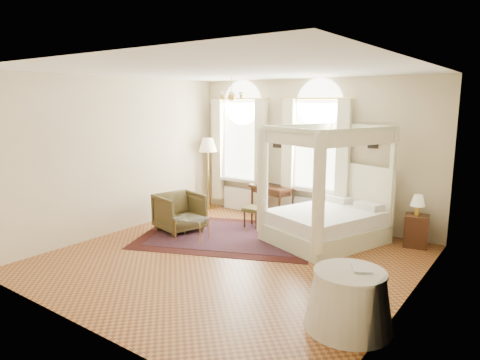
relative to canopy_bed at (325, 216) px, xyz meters
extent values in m
plane|color=#985E2C|center=(-0.94, -1.84, -0.53)|extent=(6.00, 6.00, 0.00)
plane|color=beige|center=(-0.94, 1.16, 1.12)|extent=(6.00, 0.00, 6.00)
plane|color=beige|center=(-0.94, -4.84, 1.12)|extent=(6.00, 0.00, 6.00)
plane|color=beige|center=(-3.94, -1.84, 1.12)|extent=(0.00, 6.00, 6.00)
plane|color=beige|center=(2.06, -1.84, 1.12)|extent=(0.00, 6.00, 6.00)
plane|color=white|center=(-0.94, -1.84, 2.77)|extent=(6.00, 6.00, 0.00)
cube|color=white|center=(-2.84, 1.13, 1.27)|extent=(1.10, 0.04, 1.90)
cylinder|color=white|center=(-2.84, 1.13, 2.22)|extent=(1.10, 0.04, 1.10)
cube|color=white|center=(-2.84, 1.04, 0.28)|extent=(1.32, 0.24, 0.08)
cube|color=#EDE7C4|center=(-3.51, 0.96, 1.02)|extent=(0.28, 0.14, 2.60)
cube|color=#EDE7C4|center=(-2.17, 0.96, 1.02)|extent=(0.28, 0.14, 2.60)
cube|color=white|center=(-2.84, 1.06, -0.23)|extent=(1.00, 0.12, 0.58)
cube|color=white|center=(-0.74, 1.13, 1.27)|extent=(1.10, 0.04, 1.90)
cylinder|color=white|center=(-0.74, 1.13, 2.22)|extent=(1.10, 0.04, 1.10)
cube|color=white|center=(-0.74, 1.04, 0.28)|extent=(1.32, 0.24, 0.08)
cube|color=#EDE7C4|center=(-1.41, 0.96, 1.02)|extent=(0.28, 0.14, 2.60)
cube|color=#EDE7C4|center=(-0.07, 0.96, 1.02)|extent=(0.28, 0.14, 2.60)
cube|color=white|center=(-0.74, 1.06, -0.23)|extent=(1.00, 0.12, 0.58)
cylinder|color=gold|center=(-1.84, -0.64, 2.57)|extent=(0.02, 0.02, 0.40)
sphere|color=gold|center=(-1.84, -0.64, 2.35)|extent=(0.16, 0.16, 0.16)
sphere|color=#F8EBC1|center=(-1.62, -0.64, 2.42)|extent=(0.07, 0.07, 0.07)
sphere|color=#F8EBC1|center=(-1.73, -0.45, 2.42)|extent=(0.07, 0.07, 0.07)
sphere|color=#F8EBC1|center=(-1.95, -0.45, 2.42)|extent=(0.07, 0.07, 0.07)
sphere|color=#F8EBC1|center=(-2.06, -0.64, 2.42)|extent=(0.07, 0.07, 0.07)
sphere|color=#F8EBC1|center=(-1.95, -0.83, 2.42)|extent=(0.07, 0.07, 0.07)
sphere|color=#F8EBC1|center=(-1.73, -0.83, 2.42)|extent=(0.07, 0.07, 0.07)
cube|color=black|center=(-1.79, 1.13, 1.32)|extent=(0.26, 0.03, 0.32)
cube|color=black|center=(0.51, 1.13, 1.42)|extent=(0.22, 0.03, 0.26)
cube|color=beige|center=(0.00, 0.01, -0.35)|extent=(2.29, 2.54, 0.36)
cube|color=white|center=(0.00, 0.01, -0.03)|extent=(2.17, 2.41, 0.28)
cube|color=#EDE7C4|center=(0.34, 0.96, 0.37)|extent=(1.62, 0.64, 1.19)
cube|color=beige|center=(-0.40, 1.20, 0.61)|extent=(0.11, 0.11, 2.29)
cube|color=beige|center=(1.08, 0.67, 0.61)|extent=(0.11, 0.11, 2.29)
cube|color=beige|center=(-1.07, -0.65, 0.61)|extent=(0.11, 0.11, 2.29)
cube|color=beige|center=(0.41, -1.18, 0.61)|extent=(0.11, 0.11, 2.29)
cube|color=beige|center=(0.34, 0.94, 1.76)|extent=(1.62, 0.64, 0.08)
cube|color=beige|center=(-0.33, -0.91, 1.76)|extent=(1.62, 0.64, 0.08)
cube|color=beige|center=(-0.74, 0.28, 1.76)|extent=(0.78, 1.99, 0.08)
cube|color=beige|center=(0.74, -0.25, 1.76)|extent=(0.78, 1.99, 0.08)
cube|color=#EDE7C4|center=(0.34, 0.94, 1.62)|extent=(1.66, 0.63, 0.28)
cube|color=#EDE7C4|center=(-0.33, -0.91, 1.62)|extent=(1.66, 0.63, 0.28)
cube|color=#EDE7C4|center=(-0.74, 0.28, 1.62)|extent=(0.76, 2.04, 0.28)
cube|color=#EDE7C4|center=(0.74, -0.25, 1.62)|extent=(0.76, 2.04, 0.28)
cylinder|color=#EDE7C4|center=(-1.07, -0.65, 0.71)|extent=(0.22, 0.22, 2.09)
cylinder|color=#EDE7C4|center=(0.41, -1.18, 0.71)|extent=(0.22, 0.22, 2.09)
cube|color=#3A1B0F|center=(1.57, 0.78, -0.22)|extent=(0.51, 0.48, 0.63)
cylinder|color=gold|center=(1.56, 0.79, 0.19)|extent=(0.12, 0.12, 0.19)
cone|color=#F8EBC1|center=(1.56, 0.79, 0.39)|extent=(0.27, 0.27, 0.21)
cube|color=#3A1B0F|center=(-1.77, 0.86, 0.24)|extent=(1.16, 0.79, 0.06)
cube|color=#3A1B0F|center=(-1.77, 0.86, 0.14)|extent=(1.04, 0.66, 0.11)
cylinder|color=#3A1B0F|center=(-2.18, 1.17, -0.16)|extent=(0.05, 0.05, 0.75)
cylinder|color=#3A1B0F|center=(-1.27, 0.96, -0.16)|extent=(0.05, 0.05, 0.75)
cylinder|color=#3A1B0F|center=(-2.28, 0.76, -0.16)|extent=(0.05, 0.05, 0.75)
cylinder|color=#3A1B0F|center=(-1.36, 0.54, -0.16)|extent=(0.05, 0.05, 0.75)
imported|color=black|center=(-1.63, 0.96, 0.28)|extent=(0.33, 0.23, 0.02)
cube|color=#4B4220|center=(-1.70, -0.02, -0.10)|extent=(0.42, 0.42, 0.08)
cylinder|color=#3A1B0F|center=(-1.84, -0.17, -0.34)|extent=(0.04, 0.04, 0.39)
cylinder|color=#3A1B0F|center=(-1.54, -0.16, -0.34)|extent=(0.04, 0.04, 0.39)
cylinder|color=#3A1B0F|center=(-1.85, 0.13, -0.34)|extent=(0.04, 0.04, 0.39)
cylinder|color=#3A1B0F|center=(-1.55, 0.14, -0.34)|extent=(0.04, 0.04, 0.39)
imported|color=#43381D|center=(-2.87, -1.17, -0.11)|extent=(1.11, 1.09, 0.83)
cube|color=white|center=(-2.27, -1.44, -0.10)|extent=(0.74, 0.59, 0.02)
cylinder|color=gold|center=(-2.50, -1.68, -0.31)|extent=(0.03, 0.03, 0.43)
cylinder|color=gold|center=(-1.95, -1.56, -0.31)|extent=(0.03, 0.03, 0.43)
cylinder|color=gold|center=(-2.58, -1.33, -0.31)|extent=(0.03, 0.03, 0.43)
cylinder|color=gold|center=(-2.04, -1.20, -0.31)|extent=(0.03, 0.03, 0.43)
cylinder|color=gold|center=(-3.64, 0.72, -0.51)|extent=(0.33, 0.33, 0.03)
cylinder|color=gold|center=(-3.64, 0.72, 0.29)|extent=(0.04, 0.04, 1.63)
cone|color=#F8EBC1|center=(-3.64, 0.72, 1.16)|extent=(0.48, 0.48, 0.35)
cube|color=#39100D|center=(-1.81, -0.85, -0.52)|extent=(4.26, 3.74, 0.01)
cube|color=black|center=(-1.81, -0.85, -0.52)|extent=(3.53, 3.01, 0.01)
cone|color=silver|center=(1.68, -2.90, -0.18)|extent=(1.09, 1.09, 0.71)
cylinder|color=silver|center=(1.68, -2.90, 0.20)|extent=(0.89, 0.89, 0.04)
imported|color=black|center=(1.67, -2.83, 0.23)|extent=(0.34, 0.36, 0.03)
camera|label=1|loc=(3.48, -7.69, 2.27)|focal=32.00mm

